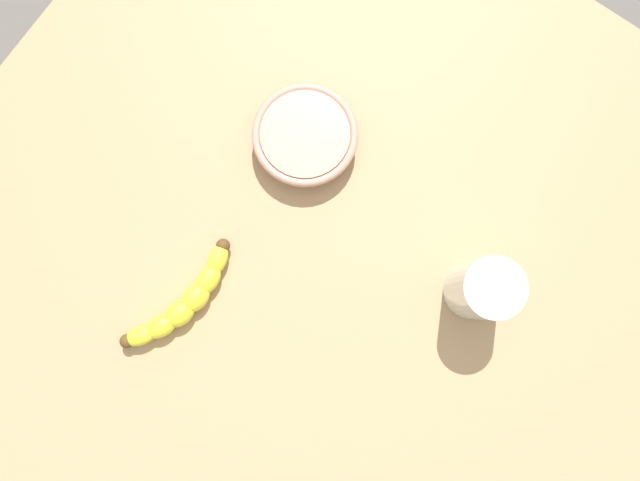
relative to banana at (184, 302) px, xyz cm
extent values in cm
cube|color=#A3845D|center=(10.84, -16.90, -3.18)|extent=(120.00, 120.00, 3.00)
ellipsoid|color=yellow|center=(-7.06, 2.06, 0.00)|extent=(5.16, 4.64, 2.53)
ellipsoid|color=yellow|center=(-4.43, 0.59, 0.00)|extent=(5.34, 4.55, 2.95)
ellipsoid|color=yellow|center=(-1.59, -0.41, 0.00)|extent=(5.21, 4.38, 3.37)
ellipsoid|color=yellow|center=(1.38, -0.89, 0.00)|extent=(4.76, 3.70, 3.37)
ellipsoid|color=yellow|center=(4.39, -0.86, 0.00)|extent=(4.79, 3.39, 2.95)
ellipsoid|color=yellow|center=(7.35, -0.30, 0.00)|extent=(5.04, 3.66, 2.53)
sphere|color=#513819|center=(-8.74, 3.21, 0.00)|extent=(1.97, 1.97, 1.97)
sphere|color=#513819|center=(9.31, 0.25, 0.00)|extent=(1.97, 1.97, 1.97)
cylinder|color=silver|center=(24.14, -31.65, 4.24)|extent=(7.88, 7.88, 11.85)
cylinder|color=#B0D086|center=(24.14, -31.65, 3.91)|extent=(7.38, 7.38, 10.68)
cylinder|color=tan|center=(28.36, -0.23, 0.29)|extent=(12.57, 12.57, 3.95)
torus|color=tan|center=(28.36, -0.23, 1.67)|extent=(14.87, 14.87, 1.20)
camera|label=1|loc=(9.69, -15.91, 80.76)|focal=32.97mm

